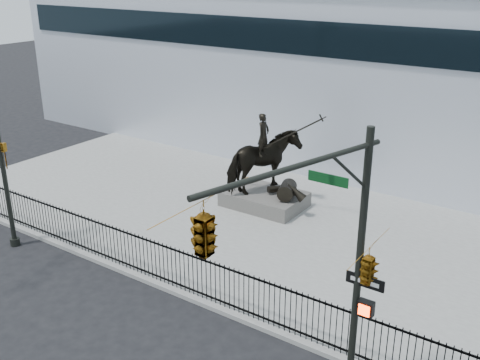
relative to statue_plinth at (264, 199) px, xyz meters
The scene contains 7 objects.
ground 8.71m from the statue_plinth, 84.15° to the right, with size 120.00×120.00×0.00m, color black.
plaza 1.92m from the statue_plinth, 61.78° to the right, with size 30.00×12.00×0.15m, color gray.
building 12.07m from the statue_plinth, 85.53° to the left, with size 44.00×14.00×9.00m, color white.
picket_fence 7.47m from the statue_plinth, 83.17° to the right, with size 22.10×0.10×1.50m.
statue_plinth is the anchor object (origin of this frame).
equestrian_statue 1.67m from the statue_plinth, ahead, with size 4.41×2.73×3.73m.
traffic_signal_right 13.66m from the statue_plinth, 55.39° to the right, with size 2.17×6.86×7.00m.
Camera 1 is at (11.24, -10.84, 10.21)m, focal length 42.00 mm.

